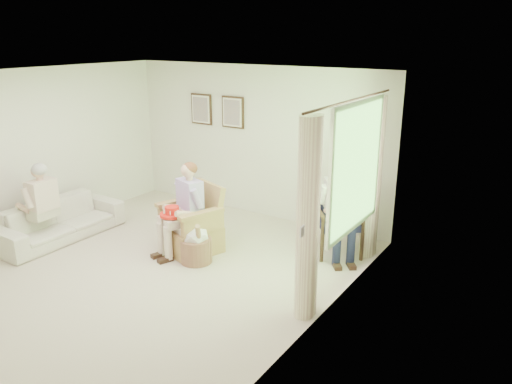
% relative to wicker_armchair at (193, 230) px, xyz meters
% --- Properties ---
extents(floor, '(5.50, 5.50, 0.00)m').
position_rel_wicker_armchair_xyz_m(floor, '(-0.09, -0.90, -0.31)').
color(floor, '#C1AE9B').
rests_on(floor, ground).
extents(back_wall, '(5.00, 0.04, 2.60)m').
position_rel_wicker_armchair_xyz_m(back_wall, '(-0.09, 1.85, 0.99)').
color(back_wall, silver).
rests_on(back_wall, ground).
extents(left_wall, '(0.04, 5.50, 2.60)m').
position_rel_wicker_armchair_xyz_m(left_wall, '(-2.59, -0.90, 0.99)').
color(left_wall, silver).
rests_on(left_wall, ground).
extents(right_wall, '(0.04, 5.50, 2.60)m').
position_rel_wicker_armchair_xyz_m(right_wall, '(2.41, -0.90, 0.99)').
color(right_wall, silver).
rests_on(right_wall, ground).
extents(ceiling, '(5.00, 5.50, 0.02)m').
position_rel_wicker_armchair_xyz_m(ceiling, '(-0.09, -0.90, 2.29)').
color(ceiling, white).
rests_on(ceiling, back_wall).
extents(window, '(0.13, 2.50, 1.63)m').
position_rel_wicker_armchair_xyz_m(window, '(2.37, 0.30, 1.27)').
color(window, '#2D6B23').
rests_on(window, right_wall).
extents(curtain_left, '(0.34, 0.34, 2.30)m').
position_rel_wicker_armchair_xyz_m(curtain_left, '(2.24, -0.68, 0.84)').
color(curtain_left, '#FDF9C6').
rests_on(curtain_left, ground).
extents(curtain_right, '(0.34, 0.34, 2.30)m').
position_rel_wicker_armchair_xyz_m(curtain_right, '(2.24, 1.28, 0.84)').
color(curtain_right, '#FDF9C6').
rests_on(curtain_right, ground).
extents(framed_print_left, '(0.45, 0.05, 0.55)m').
position_rel_wicker_armchair_xyz_m(framed_print_left, '(-1.24, 1.81, 1.47)').
color(framed_print_left, '#382114').
rests_on(framed_print_left, back_wall).
extents(framed_print_right, '(0.45, 0.05, 0.55)m').
position_rel_wicker_armchair_xyz_m(framed_print_right, '(-0.54, 1.81, 1.47)').
color(framed_print_right, '#382114').
rests_on(framed_print_right, back_wall).
extents(wicker_armchair, '(0.78, 0.77, 0.99)m').
position_rel_wicker_armchair_xyz_m(wicker_armchair, '(0.00, 0.00, 0.00)').
color(wicker_armchair, '#A2824C').
rests_on(wicker_armchair, ground).
extents(wood_armchair, '(0.63, 0.59, 0.96)m').
position_rel_wicker_armchair_xyz_m(wood_armchair, '(1.86, 1.14, 0.21)').
color(wood_armchair, black).
rests_on(wood_armchair, ground).
extents(sofa, '(2.00, 0.78, 0.59)m').
position_rel_wicker_armchair_xyz_m(sofa, '(-2.04, -0.80, -0.02)').
color(sofa, beige).
rests_on(sofa, ground).
extents(person_wicker, '(0.40, 0.62, 1.33)m').
position_rel_wicker_armchair_xyz_m(person_wicker, '(0.00, -0.13, 0.46)').
color(person_wicker, beige).
rests_on(person_wicker, ground).
extents(person_dark, '(0.40, 0.62, 1.36)m').
position_rel_wicker_armchair_xyz_m(person_dark, '(1.86, 0.98, 0.48)').
color(person_dark, '#171A32').
rests_on(person_dark, ground).
extents(person_sofa, '(0.42, 0.62, 1.25)m').
position_rel_wicker_armchair_xyz_m(person_sofa, '(-2.04, -1.10, 0.39)').
color(person_sofa, beige).
rests_on(person_sofa, ground).
extents(red_hat, '(0.35, 0.35, 0.14)m').
position_rel_wicker_armchair_xyz_m(red_hat, '(-0.09, -0.32, 0.36)').
color(red_hat, red).
rests_on(red_hat, person_wicker).
extents(hatbox, '(0.54, 0.54, 0.66)m').
position_rel_wicker_armchair_xyz_m(hatbox, '(0.31, -0.30, -0.06)').
color(hatbox, tan).
rests_on(hatbox, ground).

